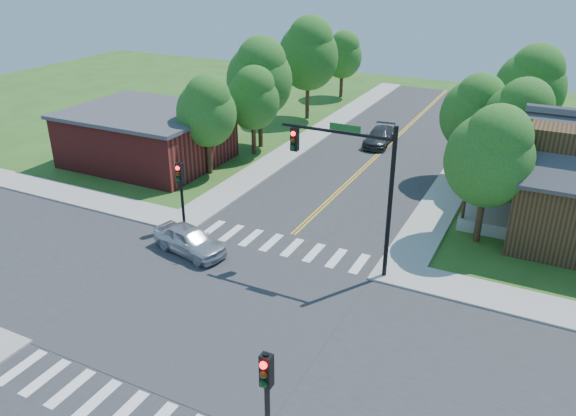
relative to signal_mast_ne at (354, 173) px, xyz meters
The scene contains 24 objects.
ground 8.37m from the signal_mast_ne, 125.00° to the right, with size 100.00×100.00×0.00m, color #2A591B.
road_ns 8.36m from the signal_mast_ne, 125.00° to the right, with size 10.00×90.00×0.04m, color #2D2D30.
road_ew 8.36m from the signal_mast_ne, 125.00° to the right, with size 90.00×10.00×0.04m, color #2D2D30.
intersection_patch 8.37m from the signal_mast_ne, 125.00° to the right, with size 10.20×10.20×0.06m, color #2D2D30.
sidewalk_nw 22.73m from the signal_mast_ne, 152.60° to the left, with size 40.00×40.00×0.14m.
crosswalk_north 6.23m from the signal_mast_ne, behind, with size 8.85×2.00×0.01m.
crosswalk_south 13.32m from the signal_mast_ne, 108.36° to the right, with size 8.85×2.00×0.01m.
centerline 8.34m from the signal_mast_ne, 125.00° to the right, with size 0.30×90.00×0.01m.
signal_mast_ne is the anchor object (origin of this frame).
signal_pole_se 11.55m from the signal_mast_ne, 81.44° to the right, with size 0.34×0.42×3.80m.
signal_pole_nw 9.76m from the signal_mast_ne, behind, with size 0.34×0.42×3.80m.
building_nw 19.87m from the signal_mast_ne, 157.21° to the left, with size 10.40×8.40×3.73m.
tree_e_a 7.42m from the signal_mast_ne, 48.22° to the left, with size 4.29×4.07×7.29m.
tree_e_b 13.72m from the signal_mast_ne, 66.56° to the left, with size 4.28×4.06×7.27m.
tree_e_c 20.94m from the signal_mast_ne, 75.10° to the left, with size 4.79×4.55×8.14m.
tree_e_d 29.37m from the signal_mast_ne, 80.27° to the left, with size 4.05×3.85×6.88m.
tree_w_a 14.91m from the signal_mast_ne, 149.59° to the left, with size 3.96×3.76×6.73m.
tree_w_b 18.81m from the signal_mast_ne, 131.80° to the left, with size 4.88×4.63×8.29m.
tree_w_c 26.11m from the signal_mast_ne, 119.06° to the left, with size 5.23×4.96×8.88m.
tree_w_d 34.22m from the signal_mast_ne, 112.25° to the left, with size 3.93×3.73×6.67m.
tree_house 14.28m from the signal_mast_ne, 78.79° to the left, with size 4.14×3.93×7.03m.
tree_bldg 17.35m from the signal_mast_ne, 134.55° to the left, with size 3.88×3.69×6.60m.
car_silver 8.93m from the signal_mast_ne, 164.69° to the right, with size 4.36×2.53×1.40m, color silver.
car_dgrey 19.43m from the signal_mast_ne, 104.03° to the left, with size 2.12×4.52×1.27m, color #333639.
Camera 1 is at (11.54, -16.17, 13.72)m, focal length 35.00 mm.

